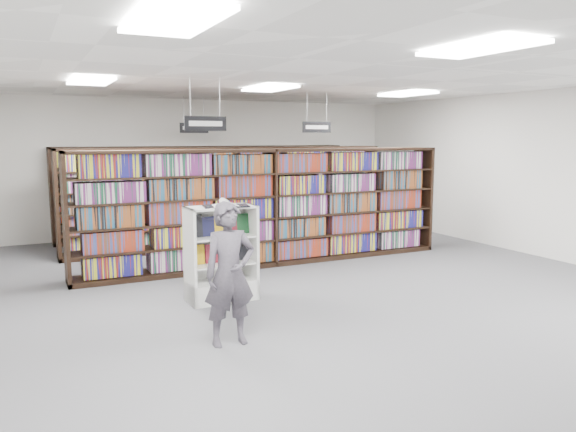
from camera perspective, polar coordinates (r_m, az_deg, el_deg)
name	(u,v)px	position (r m, az deg, el deg)	size (l,w,h in m)	color
floor	(324,290)	(8.62, 3.67, -7.53)	(12.00, 12.00, 0.00)	#535358
ceiling	(326,75)	(8.35, 3.87, 14.13)	(10.00, 12.00, 0.10)	silver
wall_back	(203,166)	(13.86, -8.61, 5.00)	(10.00, 0.10, 3.20)	white
wall_right	(558,175)	(11.64, 25.76, 3.73)	(0.10, 12.00, 3.20)	white
bookshelf_row_near	(270,207)	(10.17, -1.83, 0.91)	(7.00, 0.60, 2.10)	black
bookshelf_row_mid	(232,197)	(12.01, -5.72, 1.97)	(7.00, 0.60, 2.10)	black
bookshelf_row_far	(207,190)	(13.61, -8.18, 2.63)	(7.00, 0.60, 2.10)	black
aisle_sign_left	(206,122)	(8.62, -8.37, 9.41)	(0.65, 0.02, 0.80)	#B2B2B7
aisle_sign_right	(317,126)	(11.66, 2.94, 9.10)	(0.65, 0.02, 0.80)	#B2B2B7
aisle_sign_center	(194,127)	(12.74, -9.52, 8.91)	(0.65, 0.02, 0.80)	#B2B2B7
troffer_front_left	(173,20)	(4.44, -11.63, 18.91)	(0.60, 1.20, 0.04)	white
troffer_front_center	(480,48)	(5.95, 18.90, 15.84)	(0.60, 1.20, 0.04)	white
troffer_back_left	(90,81)	(9.33, -19.43, 12.81)	(0.60, 1.20, 0.04)	white
troffer_back_center	(270,88)	(10.13, -1.88, 12.84)	(0.60, 1.20, 0.04)	white
troffer_back_right	(407,94)	(11.67, 12.02, 12.03)	(0.60, 1.20, 0.04)	white
endcap_display	(221,268)	(8.07, -6.85, -5.24)	(0.99, 0.52, 1.35)	white
open_book	(225,204)	(7.83, -6.40, 1.19)	(0.68, 0.46, 0.13)	black
shopper	(230,274)	(6.28, -5.94, -5.88)	(0.59, 0.38, 1.61)	#4A454E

